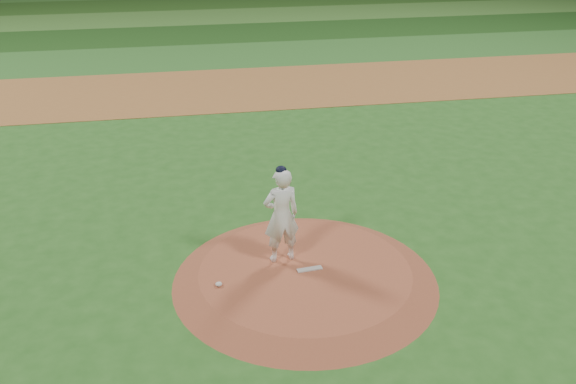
{
  "coord_description": "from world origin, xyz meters",
  "views": [
    {
      "loc": [
        -2.34,
        -10.98,
        7.49
      ],
      "look_at": [
        0.0,
        2.0,
        1.1
      ],
      "focal_mm": 40.0,
      "sensor_mm": 36.0,
      "label": 1
    }
  ],
  "objects": [
    {
      "name": "outfield_stripe_0",
      "position": [
        0.0,
        19.5,
        0.01
      ],
      "size": [
        70.0,
        5.0,
        0.02
      ],
      "primitive_type": "cube",
      "color": "#2B6524",
      "rests_on": "ground"
    },
    {
      "name": "infield_dirt_band",
      "position": [
        0.0,
        14.0,
        0.01
      ],
      "size": [
        70.0,
        6.0,
        0.02
      ],
      "primitive_type": "cube",
      "color": "#935D2D",
      "rests_on": "ground"
    },
    {
      "name": "outfield_stripe_2",
      "position": [
        0.0,
        29.5,
        0.01
      ],
      "size": [
        70.0,
        5.0,
        0.02
      ],
      "primitive_type": "cube",
      "color": "#3A6F28",
      "rests_on": "ground"
    },
    {
      "name": "pitchers_mound",
      "position": [
        0.0,
        0.0,
        0.12
      ],
      "size": [
        5.5,
        5.5,
        0.25
      ],
      "primitive_type": "cone",
      "color": "#974A2F",
      "rests_on": "ground"
    },
    {
      "name": "rosin_bag",
      "position": [
        -1.8,
        -0.24,
        0.29
      ],
      "size": [
        0.14,
        0.14,
        0.08
      ],
      "primitive_type": "ellipsoid",
      "color": "beige",
      "rests_on": "pitchers_mound"
    },
    {
      "name": "pitching_rubber",
      "position": [
        0.1,
        0.01,
        0.26
      ],
      "size": [
        0.54,
        0.19,
        0.03
      ],
      "primitive_type": "cube",
      "rotation": [
        0.0,
        0.0,
        0.11
      ],
      "color": "beige",
      "rests_on": "pitchers_mound"
    },
    {
      "name": "outfield_stripe_3",
      "position": [
        0.0,
        34.5,
        0.01
      ],
      "size": [
        70.0,
        5.0,
        0.02
      ],
      "primitive_type": "cube",
      "color": "#224A17",
      "rests_on": "ground"
    },
    {
      "name": "outfield_stripe_1",
      "position": [
        0.0,
        24.5,
        0.01
      ],
      "size": [
        70.0,
        5.0,
        0.02
      ],
      "primitive_type": "cube",
      "color": "#1A4115",
      "rests_on": "ground"
    },
    {
      "name": "pitcher_on_mound",
      "position": [
        -0.41,
        0.53,
        1.31
      ],
      "size": [
        0.84,
        0.62,
        2.16
      ],
      "color": "white",
      "rests_on": "pitchers_mound"
    },
    {
      "name": "ground",
      "position": [
        0.0,
        0.0,
        0.0
      ],
      "size": [
        120.0,
        120.0,
        0.0
      ],
      "primitive_type": "plane",
      "color": "#275D1E",
      "rests_on": "ground"
    }
  ]
}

